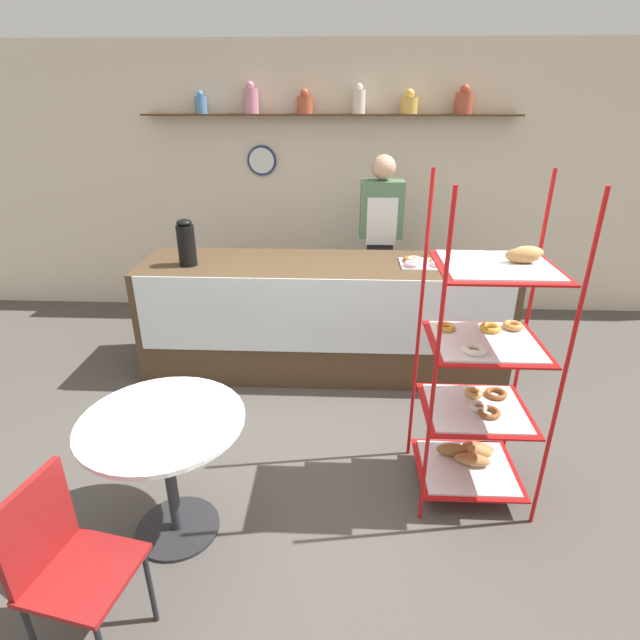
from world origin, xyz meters
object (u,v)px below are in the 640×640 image
object	(u,v)px
cafe_table	(166,448)
donut_tray_counter	(421,262)
person_worker	(380,241)
pastry_rack	(481,380)
coffee_carafe	(186,243)
cafe_chair	(62,556)

from	to	relation	value
cafe_table	donut_tray_counter	xyz separation A→B (m)	(1.52, 1.87, 0.42)
person_worker	donut_tray_counter	bearing A→B (deg)	-67.56
pastry_rack	coffee_carafe	size ratio (longest dim) A/B	4.98
coffee_carafe	cafe_table	bearing A→B (deg)	-78.91
cafe_table	coffee_carafe	size ratio (longest dim) A/B	2.21
cafe_chair	person_worker	bearing A→B (deg)	-13.07
coffee_carafe	cafe_chair	bearing A→B (deg)	-86.81
cafe_chair	coffee_carafe	xyz separation A→B (m)	(-0.13, 2.40, 0.62)
coffee_carafe	donut_tray_counter	size ratio (longest dim) A/B	1.01
cafe_chair	cafe_table	bearing A→B (deg)	-7.30
cafe_table	pastry_rack	bearing A→B (deg)	14.84
cafe_table	donut_tray_counter	world-z (taller)	donut_tray_counter
donut_tray_counter	cafe_chair	bearing A→B (deg)	-124.77
donut_tray_counter	pastry_rack	bearing A→B (deg)	-83.76
coffee_carafe	donut_tray_counter	distance (m)	1.88
person_worker	cafe_table	distance (m)	2.87
cafe_chair	coffee_carafe	bearing A→B (deg)	14.53
donut_tray_counter	cafe_table	bearing A→B (deg)	-129.19
cafe_chair	coffee_carafe	distance (m)	2.49
cafe_chair	donut_tray_counter	size ratio (longest dim) A/B	2.33
cafe_table	coffee_carafe	xyz separation A→B (m)	(-0.35, 1.77, 0.58)
person_worker	cafe_table	xyz separation A→B (m)	(-1.24, -2.56, -0.40)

